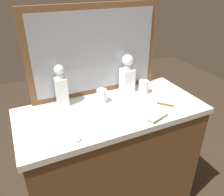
{
  "coord_description": "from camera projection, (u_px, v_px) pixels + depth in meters",
  "views": [
    {
      "loc": [
        -0.53,
        -1.13,
        1.71
      ],
      "look_at": [
        0.0,
        0.0,
        1.03
      ],
      "focal_mm": 36.21,
      "sensor_mm": 36.0,
      "label": 1
    }
  ],
  "objects": [
    {
      "name": "porcelain_dish",
      "position": [
        74.0,
        139.0,
        1.19
      ],
      "size": [
        0.08,
        0.08,
        0.01
      ],
      "color": "silver",
      "rests_on": "dresser"
    },
    {
      "name": "crystal_decanter_center",
      "position": [
        61.0,
        90.0,
        1.45
      ],
      "size": [
        0.07,
        0.07,
        0.28
      ],
      "color": "white",
      "rests_on": "dresser"
    },
    {
      "name": "dresser_mirror",
      "position": [
        96.0,
        52.0,
        1.52
      ],
      "size": [
        0.93,
        0.03,
        0.62
      ],
      "color": "brown",
      "rests_on": "dresser"
    },
    {
      "name": "tortoiseshell_comb",
      "position": [
        165.0,
        105.0,
        1.51
      ],
      "size": [
        0.09,
        0.1,
        0.01
      ],
      "color": "brown",
      "rests_on": "dresser"
    },
    {
      "name": "crystal_decanter_front",
      "position": [
        127.0,
        77.0,
        1.64
      ],
      "size": [
        0.09,
        0.09,
        0.28
      ],
      "color": "white",
      "rests_on": "dresser"
    },
    {
      "name": "crystal_tumbler_rear",
      "position": [
        144.0,
        87.0,
        1.64
      ],
      "size": [
        0.07,
        0.07,
        0.09
      ],
      "color": "white",
      "rests_on": "dresser"
    },
    {
      "name": "silver_brush_far_right",
      "position": [
        157.0,
        117.0,
        1.36
      ],
      "size": [
        0.15,
        0.1,
        0.02
      ],
      "color": "#B7A88C",
      "rests_on": "dresser"
    },
    {
      "name": "crystal_tumbler_left",
      "position": [
        102.0,
        97.0,
        1.52
      ],
      "size": [
        0.07,
        0.07,
        0.09
      ],
      "color": "white",
      "rests_on": "dresser"
    },
    {
      "name": "dresser",
      "position": [
        112.0,
        163.0,
        1.69
      ],
      "size": [
        1.21,
        0.55,
        0.95
      ],
      "color": "brown",
      "rests_on": "ground_plane"
    }
  ]
}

